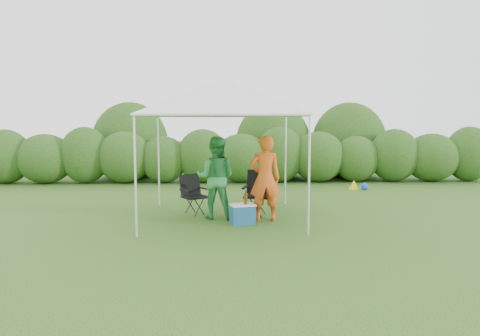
{
  "coord_description": "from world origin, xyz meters",
  "views": [
    {
      "loc": [
        -0.02,
        -9.01,
        2.03
      ],
      "look_at": [
        0.35,
        0.4,
        1.05
      ],
      "focal_mm": 35.0,
      "sensor_mm": 36.0,
      "label": 1
    }
  ],
  "objects_px": {
    "chair_left": "(193,192)",
    "woman": "(216,178)",
    "cooler": "(242,214)",
    "man": "(265,178)",
    "canopy": "(222,98)",
    "chair_right": "(258,190)"
  },
  "relations": [
    {
      "from": "cooler",
      "to": "canopy",
      "type": "bearing_deg",
      "value": 109.23
    },
    {
      "from": "chair_left",
      "to": "cooler",
      "type": "relative_size",
      "value": 1.58
    },
    {
      "from": "canopy",
      "to": "woman",
      "type": "distance_m",
      "value": 1.62
    },
    {
      "from": "chair_left",
      "to": "woman",
      "type": "relative_size",
      "value": 0.51
    },
    {
      "from": "chair_left",
      "to": "woman",
      "type": "height_order",
      "value": "woman"
    },
    {
      "from": "canopy",
      "to": "chair_right",
      "type": "bearing_deg",
      "value": 19.76
    },
    {
      "from": "woman",
      "to": "man",
      "type": "bearing_deg",
      "value": 174.39
    },
    {
      "from": "chair_left",
      "to": "woman",
      "type": "xyz_separation_m",
      "value": [
        0.5,
        -0.48,
        0.36
      ]
    },
    {
      "from": "man",
      "to": "woman",
      "type": "bearing_deg",
      "value": -19.11
    },
    {
      "from": "canopy",
      "to": "man",
      "type": "distance_m",
      "value": 1.84
    },
    {
      "from": "chair_left",
      "to": "woman",
      "type": "bearing_deg",
      "value": -76.21
    },
    {
      "from": "man",
      "to": "woman",
      "type": "distance_m",
      "value": 1.03
    },
    {
      "from": "canopy",
      "to": "woman",
      "type": "xyz_separation_m",
      "value": [
        -0.14,
        -0.01,
        -1.62
      ]
    },
    {
      "from": "woman",
      "to": "cooler",
      "type": "xyz_separation_m",
      "value": [
        0.52,
        -0.56,
        -0.64
      ]
    },
    {
      "from": "man",
      "to": "canopy",
      "type": "bearing_deg",
      "value": -21.97
    },
    {
      "from": "man",
      "to": "woman",
      "type": "relative_size",
      "value": 1.02
    },
    {
      "from": "chair_left",
      "to": "man",
      "type": "xyz_separation_m",
      "value": [
        1.49,
        -0.76,
        0.37
      ]
    },
    {
      "from": "woman",
      "to": "chair_right",
      "type": "bearing_deg",
      "value": -152.4
    },
    {
      "from": "chair_right",
      "to": "man",
      "type": "relative_size",
      "value": 0.56
    },
    {
      "from": "cooler",
      "to": "woman",
      "type": "bearing_deg",
      "value": 118.26
    },
    {
      "from": "chair_left",
      "to": "cooler",
      "type": "xyz_separation_m",
      "value": [
        1.03,
        -1.04,
        -0.28
      ]
    },
    {
      "from": "canopy",
      "to": "woman",
      "type": "height_order",
      "value": "canopy"
    }
  ]
}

